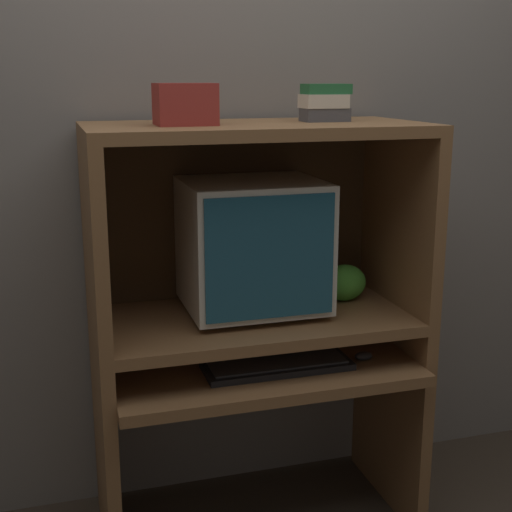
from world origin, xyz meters
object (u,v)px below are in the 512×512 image
object	(u,v)px
keyboard	(277,365)
mouse	(364,356)
book_stack	(325,103)
storage_box	(185,104)
snack_bag	(344,283)
crt_monitor	(252,245)

from	to	relation	value
keyboard	mouse	world-z (taller)	same
book_stack	storage_box	size ratio (longest dim) A/B	0.87
mouse	book_stack	size ratio (longest dim) A/B	0.40
snack_bag	storage_box	size ratio (longest dim) A/B	0.90
crt_monitor	snack_bag	size ratio (longest dim) A/B	2.85
snack_bag	storage_box	world-z (taller)	storage_box
mouse	book_stack	world-z (taller)	book_stack
storage_box	keyboard	bearing A→B (deg)	-21.59
keyboard	mouse	size ratio (longest dim) A/B	7.78
book_stack	storage_box	world-z (taller)	storage_box
keyboard	storage_box	bearing A→B (deg)	158.41
crt_monitor	book_stack	distance (m)	0.50
crt_monitor	snack_bag	bearing A→B (deg)	3.69
crt_monitor	storage_box	bearing A→B (deg)	-163.73
keyboard	snack_bag	xyz separation A→B (m)	(0.30, 0.19, 0.19)
keyboard	storage_box	xyz separation A→B (m)	(-0.25, 0.10, 0.80)
crt_monitor	keyboard	world-z (taller)	crt_monitor
keyboard	crt_monitor	bearing A→B (deg)	101.15
storage_box	crt_monitor	bearing A→B (deg)	16.27
crt_monitor	mouse	bearing A→B (deg)	-28.51
crt_monitor	keyboard	size ratio (longest dim) A/B	0.94
book_stack	storage_box	distance (m)	0.46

